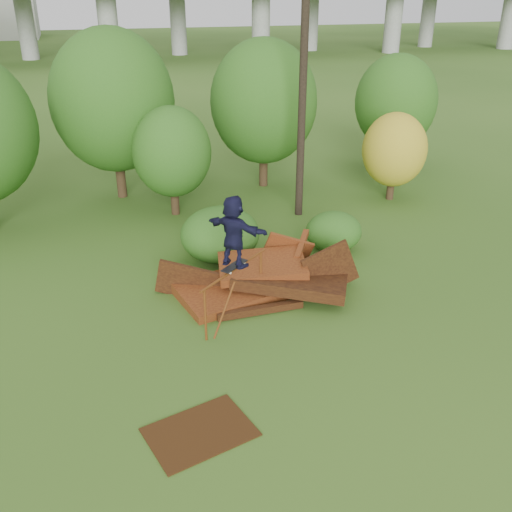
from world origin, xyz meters
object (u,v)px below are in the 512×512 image
object	(u,v)px
utility_pole	(304,63)
scrap_pile	(263,279)
skater	(234,231)
flat_plate	(200,432)

from	to	relation	value
utility_pole	scrap_pile	bearing A→B (deg)	-120.48
skater	flat_plate	size ratio (longest dim) A/B	0.93
skater	flat_plate	bearing A→B (deg)	115.59
utility_pole	flat_plate	bearing A→B (deg)	-120.35
utility_pole	skater	bearing A→B (deg)	-123.49
scrap_pile	skater	distance (m)	2.60
flat_plate	utility_pole	bearing A→B (deg)	59.65
scrap_pile	utility_pole	bearing A→B (deg)	59.52
skater	scrap_pile	bearing A→B (deg)	-85.25
scrap_pile	skater	bearing A→B (deg)	-135.51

